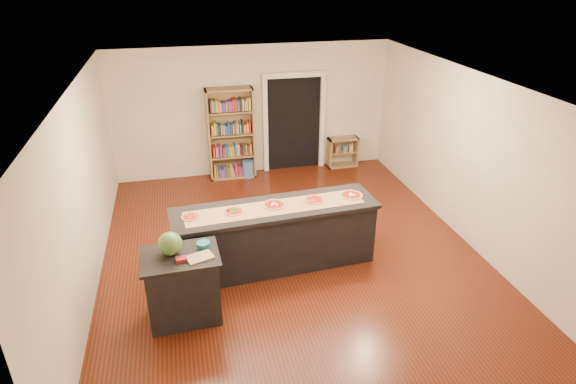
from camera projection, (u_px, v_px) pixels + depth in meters
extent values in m
cube|color=beige|center=(291.00, 174.00, 7.35)|extent=(6.00, 7.00, 2.80)
cube|color=#501E0D|center=(291.00, 251.00, 7.96)|extent=(6.00, 7.00, 0.01)
cube|color=white|center=(291.00, 83.00, 6.74)|extent=(6.00, 7.00, 0.01)
cube|color=black|center=(294.00, 124.00, 10.74)|extent=(1.20, 0.02, 2.10)
cube|color=silver|center=(265.00, 126.00, 10.57)|extent=(0.10, 0.08, 2.10)
cube|color=silver|center=(322.00, 122.00, 10.83)|extent=(0.10, 0.08, 2.10)
cube|color=silver|center=(294.00, 75.00, 10.22)|extent=(1.40, 0.08, 0.12)
cube|color=black|center=(275.00, 238.00, 7.42)|extent=(3.02, 0.76, 0.97)
cube|color=black|center=(275.00, 208.00, 7.19)|extent=(3.11, 0.84, 0.05)
cube|color=black|center=(183.00, 288.00, 6.31)|extent=(0.90, 0.64, 0.93)
cube|color=black|center=(180.00, 257.00, 6.10)|extent=(0.99, 0.72, 0.04)
cube|color=olive|center=(231.00, 134.00, 10.29)|extent=(0.99, 0.35, 1.98)
cube|color=olive|center=(342.00, 152.00, 11.12)|extent=(0.69, 0.30, 0.69)
cylinder|color=#4A6AA6|center=(248.00, 169.00, 10.63)|extent=(0.26, 0.26, 0.38)
cube|color=#9F7452|center=(275.00, 207.00, 7.16)|extent=(2.73, 0.66, 0.00)
sphere|color=#144214|center=(170.00, 244.00, 6.06)|extent=(0.30, 0.30, 0.30)
cube|color=tan|center=(200.00, 257.00, 6.03)|extent=(0.38, 0.31, 0.02)
cube|color=maroon|center=(182.00, 259.00, 5.97)|extent=(0.14, 0.11, 0.05)
cylinder|color=#195966|center=(203.00, 245.00, 6.26)|extent=(0.18, 0.18, 0.07)
cylinder|color=#B38D45|center=(191.00, 217.00, 6.88)|extent=(0.29, 0.29, 0.02)
cylinder|color=#A5190C|center=(191.00, 216.00, 6.88)|extent=(0.24, 0.24, 0.00)
cylinder|color=#B38D45|center=(234.00, 211.00, 7.02)|extent=(0.29, 0.29, 0.02)
cylinder|color=#A5190C|center=(234.00, 211.00, 7.02)|extent=(0.24, 0.24, 0.00)
cylinder|color=#B38D45|center=(274.00, 205.00, 7.22)|extent=(0.35, 0.35, 0.02)
cylinder|color=#A5190C|center=(274.00, 204.00, 7.21)|extent=(0.29, 0.29, 0.00)
cylinder|color=#B38D45|center=(314.00, 200.00, 7.36)|extent=(0.34, 0.34, 0.02)
cylinder|color=#A5190C|center=(314.00, 199.00, 7.36)|extent=(0.28, 0.28, 0.00)
cylinder|color=#B38D45|center=(351.00, 195.00, 7.51)|extent=(0.34, 0.34, 0.02)
cylinder|color=#A5190C|center=(351.00, 195.00, 7.51)|extent=(0.28, 0.28, 0.00)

